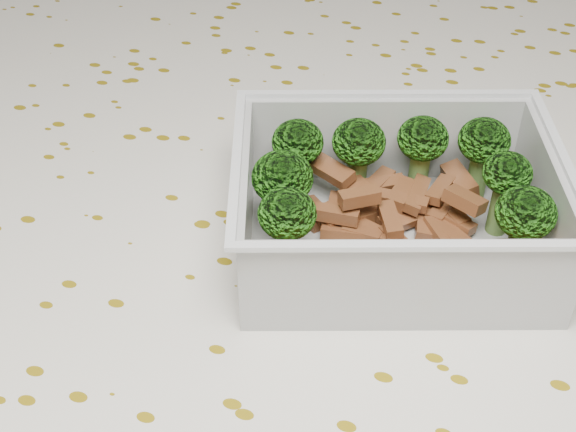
% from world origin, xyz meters
% --- Properties ---
extents(dining_table, '(1.40, 0.90, 0.75)m').
position_xyz_m(dining_table, '(0.00, 0.00, 0.67)').
color(dining_table, brown).
rests_on(dining_table, ground).
extents(tablecloth, '(1.46, 0.96, 0.19)m').
position_xyz_m(tablecloth, '(0.00, 0.00, 0.72)').
color(tablecloth, silver).
rests_on(tablecloth, dining_table).
extents(lunch_container, '(0.22, 0.20, 0.07)m').
position_xyz_m(lunch_container, '(0.06, 0.02, 0.78)').
color(lunch_container, silver).
rests_on(lunch_container, tablecloth).
extents(broccoli_florets, '(0.17, 0.14, 0.06)m').
position_xyz_m(broccoli_florets, '(0.05, 0.03, 0.80)').
color(broccoli_florets, '#608C3F').
rests_on(broccoli_florets, lunch_container).
extents(meat_pile, '(0.11, 0.09, 0.03)m').
position_xyz_m(meat_pile, '(0.05, 0.03, 0.77)').
color(meat_pile, brown).
rests_on(meat_pile, lunch_container).
extents(sausage, '(0.15, 0.08, 0.02)m').
position_xyz_m(sausage, '(0.08, -0.02, 0.78)').
color(sausage, '#B9632A').
rests_on(sausage, lunch_container).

